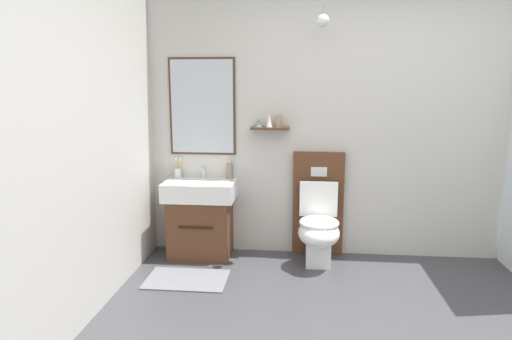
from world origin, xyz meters
TOP-DOWN VIEW (x-y plane):
  - wall_back at (-0.02, 1.75)m, footprint 4.44×0.46m
  - wall_left at (-2.16, 0.00)m, footprint 0.12×3.61m
  - bath_mat at (-1.60, 0.93)m, footprint 0.68×0.44m
  - vanity_sink_left at (-1.60, 1.51)m, footprint 0.66×0.44m
  - tap_on_left_sink at (-1.60, 1.66)m, footprint 0.03×0.13m
  - toilet at (-0.49, 1.49)m, footprint 0.48×0.63m
  - toothbrush_cup at (-1.85, 1.65)m, footprint 0.07×0.07m
  - soap_dispenser at (-1.34, 1.66)m, footprint 0.06×0.06m

SIDE VIEW (x-z plane):
  - bath_mat at x=-1.60m, z-range 0.00..0.01m
  - toilet at x=-0.49m, z-range -0.12..0.88m
  - vanity_sink_left at x=-1.60m, z-range 0.02..0.75m
  - toothbrush_cup at x=-1.85m, z-range 0.68..0.88m
  - tap_on_left_sink at x=-1.60m, z-range 0.74..0.86m
  - soap_dispenser at x=-1.34m, z-range 0.72..0.90m
  - wall_left at x=-2.16m, z-range 0.00..2.73m
  - wall_back at x=-0.02m, z-range 0.00..2.73m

